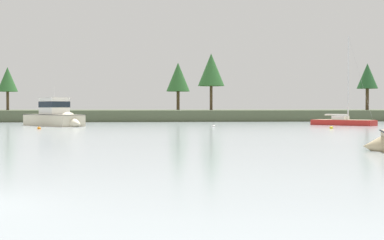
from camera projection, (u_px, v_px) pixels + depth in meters
The scene contains 10 objects.
far_shore_bank at pixel (113, 114), 107.23m from camera, with size 199.62×48.46×1.76m, color #4C563D.
cruiser_cream at pixel (57, 120), 64.96m from camera, with size 8.79×9.86×5.73m.
sailboat_red at pixel (343, 123), 67.88m from camera, with size 6.97×7.21×11.38m.
mooring_buoy_white at pixel (214, 126), 61.80m from camera, with size 0.37×0.37×0.42m.
mooring_buoy_orange at pixel (39, 128), 55.61m from camera, with size 0.37×0.37×0.42m.
mooring_buoy_yellow at pixel (331, 128), 56.96m from camera, with size 0.39×0.39×0.44m.
shore_tree_inland_c at pixel (178, 77), 108.97m from camera, with size 4.67×4.67×9.38m.
shore_tree_far_left at pixel (211, 70), 102.24m from camera, with size 4.94×4.94×10.52m.
shore_tree_far_right at pixel (367, 76), 99.93m from camera, with size 3.74×3.74×8.50m.
shore_tree_center at pixel (8, 80), 96.75m from camera, with size 3.52×3.52×7.58m.
Camera 1 is at (4.11, -12.37, 2.14)m, focal length 51.51 mm.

